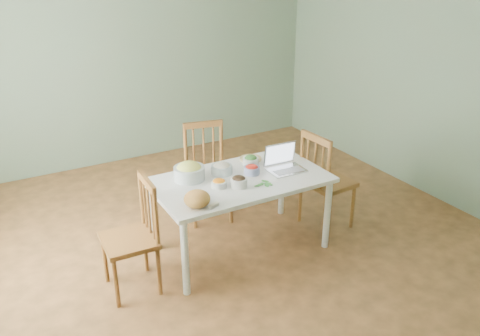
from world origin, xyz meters
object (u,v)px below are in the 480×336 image
dining_table (240,214)px  bread_boule (197,199)px  chair_left (129,238)px  chair_far (208,174)px  laptop (287,159)px  bowl_squash (189,171)px  chair_right (328,180)px

dining_table → bread_boule: bread_boule is taller
chair_left → chair_far: bearing=127.5°
chair_far → bread_boule: size_ratio=4.73×
laptop → bread_boule: bearing=-164.8°
chair_far → bowl_squash: (-0.41, -0.47, 0.31)m
chair_right → chair_left: bearing=87.4°
chair_left → bread_boule: bearing=70.4°
chair_right → dining_table: bearing=83.8°
chair_left → laptop: bearing=92.9°
chair_left → laptop: size_ratio=2.95×
chair_right → bread_boule: bearing=95.5°
chair_far → chair_left: (-1.08, -0.76, -0.01)m
chair_right → bread_boule: 1.58m
chair_far → bread_boule: chair_far is taller
bread_boule → bowl_squash: 0.52m
chair_right → laptop: 0.63m
bowl_squash → chair_left: bearing=-156.8°
dining_table → laptop: 0.66m
chair_left → laptop: chair_left is taller
bread_boule → laptop: size_ratio=0.64×
laptop → chair_right: bearing=6.0°
chair_right → bread_boule: chair_right is taller
chair_right → laptop: bearing=89.5°
bowl_squash → laptop: 0.89m
laptop → dining_table: bearing=173.9°
chair_left → bowl_squash: (0.67, 0.29, 0.32)m
dining_table → chair_far: bearing=88.9°
chair_left → dining_table: bearing=96.9°
dining_table → laptop: (0.45, -0.07, 0.48)m
bread_boule → laptop: (1.00, 0.22, 0.05)m
bowl_squash → laptop: bearing=-17.9°
chair_far → bowl_squash: 0.70m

